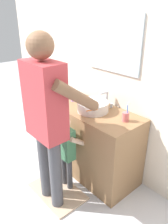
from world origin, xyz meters
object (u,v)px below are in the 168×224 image
Objects in this scene: soap_bottle at (73,96)px; toothbrush_cup at (126,116)px; child_toddler at (66,147)px; adult_parent at (47,112)px.

toothbrush_cup is at bearing 3.75° from soap_bottle.
child_toddler is (0.37, -0.41, -0.38)m from soap_bottle.
adult_parent is (-0.35, -0.69, 0.14)m from toothbrush_cup.
toothbrush_cup is 0.77m from soap_bottle.
toothbrush_cup is 0.71m from child_toddler.
adult_parent reaches higher than child_toddler.
toothbrush_cup is 0.78m from adult_parent.
adult_parent reaches higher than soap_bottle.
toothbrush_cup is 1.25× the size of soap_bottle.
soap_bottle is 0.67m from child_toddler.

